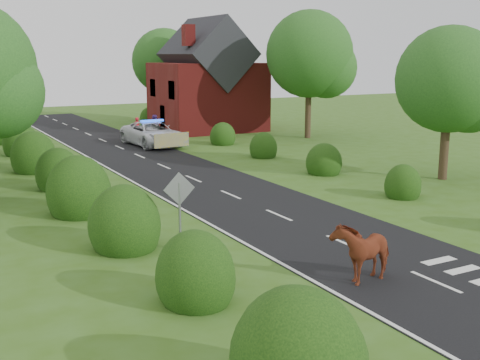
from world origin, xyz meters
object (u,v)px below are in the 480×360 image
pedestrian_purple (154,127)px  pedestrian_red (137,127)px  cow (362,255)px  police_van (153,134)px  road_sign (179,200)px

pedestrian_purple → pedestrian_red: bearing=-43.9°
cow → pedestrian_red: (4.36, 31.09, 0.06)m
pedestrian_red → pedestrian_purple: bearing=99.6°
cow → police_van: 26.84m
cow → pedestrian_red: 31.39m
road_sign → police_van: 22.97m
pedestrian_red → cow: bearing=70.5°
road_sign → pedestrian_purple: 25.91m
cow → pedestrian_purple: pedestrian_purple is taller
road_sign → pedestrian_red: 27.44m
police_van → pedestrian_purple: bearing=63.2°
police_van → pedestrian_purple: 2.95m
police_van → cow: bearing=-101.9°
pedestrian_red → pedestrian_purple: 1.97m
road_sign → cow: 5.94m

